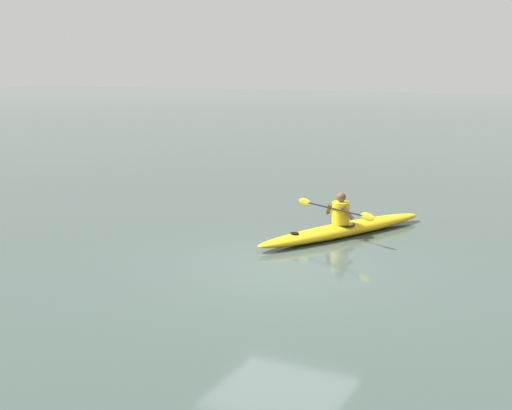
# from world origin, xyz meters

# --- Properties ---
(ground_plane) EXTENTS (160.00, 160.00, 0.00)m
(ground_plane) POSITION_xyz_m (0.00, 0.00, 0.00)
(ground_plane) COLOR #384742
(kayak) EXTENTS (2.72, 4.68, 0.29)m
(kayak) POSITION_xyz_m (-0.21, -2.99, 0.15)
(kayak) COLOR #EAB214
(kayak) RESTS_ON ground
(kayaker) EXTENTS (2.15, 1.09, 0.71)m
(kayaker) POSITION_xyz_m (-0.14, -2.85, 0.59)
(kayaker) COLOR yellow
(kayaker) RESTS_ON kayak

